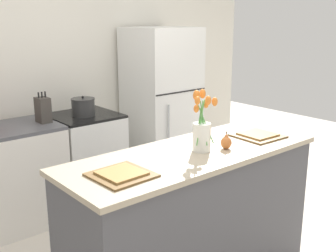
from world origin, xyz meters
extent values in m
cube|color=silver|center=(0.00, 2.00, 1.35)|extent=(5.20, 0.08, 2.70)
cube|color=#4C4C51|center=(0.00, 0.00, 0.46)|extent=(1.76, 0.62, 0.92)
cube|color=tan|center=(0.00, 0.00, 0.94)|extent=(1.80, 0.66, 0.03)
cube|color=silver|center=(0.10, 1.60, 0.44)|extent=(0.60, 0.60, 0.87)
cube|color=black|center=(0.10, 1.60, 0.88)|extent=(0.60, 0.60, 0.02)
cube|color=black|center=(0.10, 1.30, 0.40)|extent=(0.42, 0.01, 0.29)
cube|color=white|center=(1.05, 1.60, 0.84)|extent=(0.68, 0.64, 1.69)
cube|color=black|center=(1.05, 1.28, 1.05)|extent=(0.67, 0.01, 0.01)
cylinder|color=#B2B5B7|center=(0.86, 1.26, 0.58)|extent=(0.02, 0.02, 0.73)
cylinder|color=silver|center=(0.05, -0.03, 1.05)|extent=(0.12, 0.12, 0.19)
cylinder|color=#569E4C|center=(0.06, -0.02, 1.12)|extent=(0.07, 0.02, 0.24)
ellipsoid|color=orange|center=(0.09, -0.02, 1.26)|extent=(0.03, 0.03, 0.05)
cylinder|color=#569E4C|center=(0.06, -0.02, 1.16)|extent=(0.09, 0.09, 0.29)
ellipsoid|color=orange|center=(0.10, 0.03, 1.32)|extent=(0.04, 0.04, 0.06)
cylinder|color=#569E4C|center=(0.05, -0.01, 1.15)|extent=(0.03, 0.06, 0.29)
ellipsoid|color=orange|center=(0.03, 0.01, 1.32)|extent=(0.04, 0.04, 0.07)
cylinder|color=#569E4C|center=(0.03, -0.02, 1.11)|extent=(0.04, 0.02, 0.22)
ellipsoid|color=orange|center=(0.01, -0.01, 1.24)|extent=(0.03, 0.03, 0.05)
cylinder|color=#569E4C|center=(0.03, -0.03, 1.15)|extent=(0.10, 0.04, 0.28)
ellipsoid|color=orange|center=(-0.02, -0.05, 1.30)|extent=(0.04, 0.04, 0.05)
cylinder|color=#569E4C|center=(0.05, -0.04, 1.14)|extent=(0.02, 0.09, 0.28)
ellipsoid|color=orange|center=(0.04, -0.09, 1.30)|extent=(0.04, 0.04, 0.06)
cylinder|color=#569E4C|center=(0.06, -0.04, 1.14)|extent=(0.07, 0.10, 0.26)
ellipsoid|color=orange|center=(0.09, -0.09, 1.29)|extent=(0.04, 0.04, 0.06)
ellipsoid|color=#C66B33|center=(0.20, -0.10, 1.00)|extent=(0.07, 0.07, 0.08)
cone|color=#C66B33|center=(0.20, -0.10, 1.04)|extent=(0.04, 0.04, 0.03)
cylinder|color=brown|center=(0.20, -0.10, 1.07)|extent=(0.01, 0.01, 0.02)
cube|color=brown|center=(-0.60, -0.06, 0.96)|extent=(0.32, 0.32, 0.01)
cube|color=#A37A42|center=(-0.60, -0.06, 0.97)|extent=(0.23, 0.23, 0.01)
cube|color=brown|center=(0.60, -0.06, 0.96)|extent=(0.32, 0.32, 0.01)
cube|color=#A37A42|center=(0.60, -0.06, 0.97)|extent=(0.23, 0.23, 0.01)
cylinder|color=#2D2D2D|center=(0.08, 1.56, 0.97)|extent=(0.21, 0.21, 0.15)
cylinder|color=#2D2D2D|center=(0.08, 1.56, 1.05)|extent=(0.22, 0.22, 0.01)
sphere|color=black|center=(0.08, 1.56, 1.07)|extent=(0.02, 0.02, 0.02)
cube|color=#3D3833|center=(-0.32, 1.57, 1.01)|extent=(0.10, 0.14, 0.22)
cylinder|color=black|center=(-0.35, 1.57, 1.14)|extent=(0.01, 0.01, 0.05)
cylinder|color=black|center=(-0.32, 1.57, 1.14)|extent=(0.01, 0.01, 0.05)
cylinder|color=black|center=(-0.29, 1.57, 1.14)|extent=(0.01, 0.01, 0.05)
camera|label=1|loc=(-1.80, -1.87, 1.82)|focal=45.00mm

